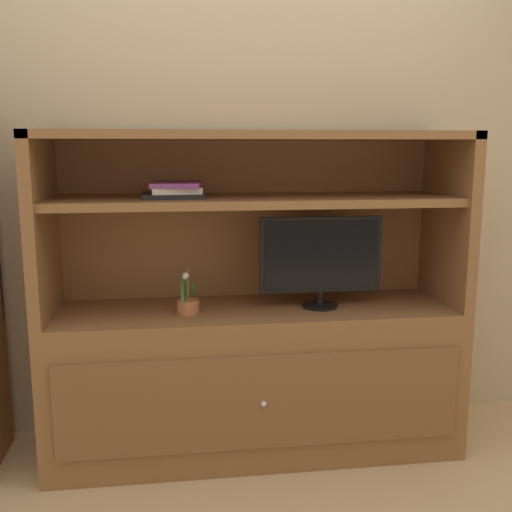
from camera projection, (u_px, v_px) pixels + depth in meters
The scene contains 6 objects.
ground_plane at pixel (267, 493), 2.47m from camera, with size 8.00×8.00×0.00m, color tan.
painted_rear_wall at pixel (245, 150), 2.94m from camera, with size 6.00×0.10×2.80m, color tan.
media_console at pixel (254, 349), 2.77m from camera, with size 1.88×0.57×1.48m.
tv_monitor at pixel (321, 258), 2.70m from camera, with size 0.56×0.16×0.42m.
potted_plant at pixel (188, 304), 2.63m from camera, with size 0.10×0.13×0.20m.
magazine_stack at pixel (175, 190), 2.59m from camera, with size 0.27×0.30×0.07m.
Camera 1 is at (-0.35, -2.22, 1.41)m, focal length 41.67 mm.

